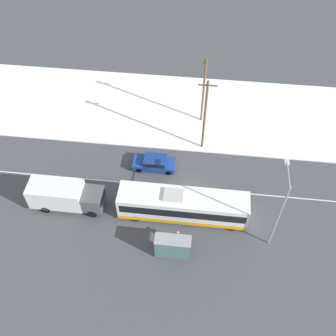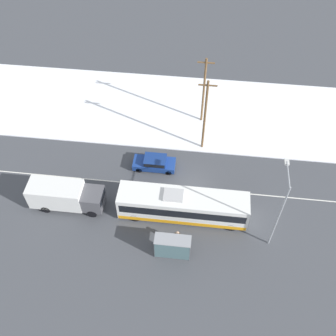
# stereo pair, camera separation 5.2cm
# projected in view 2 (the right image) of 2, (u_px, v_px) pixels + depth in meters

# --- Properties ---
(ground_plane) EXTENTS (120.00, 120.00, 0.00)m
(ground_plane) POSITION_uv_depth(u_px,v_px,m) (191.00, 189.00, 39.64)
(ground_plane) COLOR #424449
(snow_lot) EXTENTS (80.00, 12.85, 0.12)m
(snow_lot) POSITION_uv_depth(u_px,v_px,m) (199.00, 112.00, 46.91)
(snow_lot) COLOR white
(snow_lot) RESTS_ON ground_plane
(lane_marking_center) EXTENTS (60.00, 0.12, 0.00)m
(lane_marking_center) POSITION_uv_depth(u_px,v_px,m) (191.00, 189.00, 39.64)
(lane_marking_center) COLOR silver
(lane_marking_center) RESTS_ON ground_plane
(city_bus) EXTENTS (12.03, 2.57, 3.15)m
(city_bus) POSITION_uv_depth(u_px,v_px,m) (183.00, 205.00, 36.47)
(city_bus) COLOR white
(city_bus) RESTS_ON ground_plane
(box_truck) EXTENTS (7.03, 2.30, 2.85)m
(box_truck) POSITION_uv_depth(u_px,v_px,m) (65.00, 195.00, 37.16)
(box_truck) COLOR silver
(box_truck) RESTS_ON ground_plane
(sedan_car) EXTENTS (4.39, 1.80, 1.43)m
(sedan_car) POSITION_uv_depth(u_px,v_px,m) (155.00, 162.00, 40.84)
(sedan_car) COLOR navy
(sedan_car) RESTS_ON ground_plane
(pedestrian_at_stop) EXTENTS (0.66, 0.29, 1.84)m
(pedestrian_at_stop) POSITION_uv_depth(u_px,v_px,m) (177.00, 236.00, 34.86)
(pedestrian_at_stop) COLOR #23232D
(pedestrian_at_stop) RESTS_ON ground_plane
(bus_shelter) EXTENTS (3.15, 1.20, 2.40)m
(bus_shelter) POSITION_uv_depth(u_px,v_px,m) (172.00, 247.00, 33.58)
(bus_shelter) COLOR gray
(bus_shelter) RESTS_ON ground_plane
(streetlamp) EXTENTS (0.36, 3.06, 8.41)m
(streetlamp) POSITION_uv_depth(u_px,v_px,m) (281.00, 205.00, 31.99)
(streetlamp) COLOR #9EA3A8
(streetlamp) RESTS_ON ground_plane
(utility_pole_roadside) EXTENTS (1.80, 0.24, 9.01)m
(utility_pole_roadside) POSITION_uv_depth(u_px,v_px,m) (205.00, 116.00, 39.70)
(utility_pole_roadside) COLOR brown
(utility_pole_roadside) RESTS_ON ground_plane
(utility_pole_snowlot) EXTENTS (1.80, 0.24, 8.50)m
(utility_pole_snowlot) POSITION_uv_depth(u_px,v_px,m) (204.00, 90.00, 42.65)
(utility_pole_snowlot) COLOR brown
(utility_pole_snowlot) RESTS_ON ground_plane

